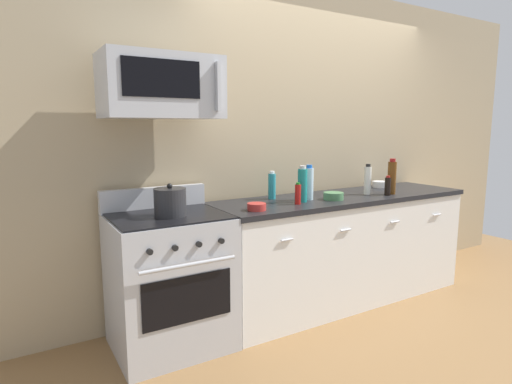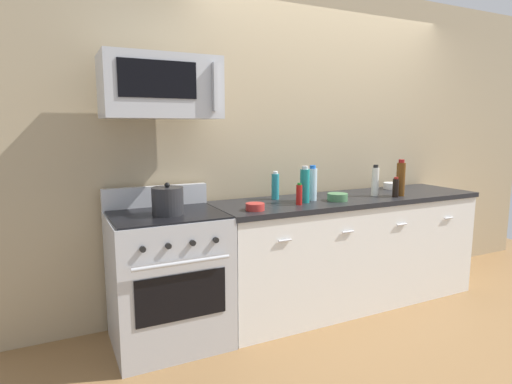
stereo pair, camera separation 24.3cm
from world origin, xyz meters
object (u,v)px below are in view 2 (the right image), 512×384
(bottle_hot_sauce_red, at_px, (299,195))
(bottle_water_clear, at_px, (312,184))
(microwave, at_px, (160,88))
(bottle_wine_amber, at_px, (401,179))
(bottle_sparkling_teal, at_px, (305,185))
(bowl_green_glaze, at_px, (337,197))
(bottle_dish_soap, at_px, (275,186))
(bowl_white_ceramic, at_px, (392,186))
(bottle_vinegar_white, at_px, (375,181))
(range_oven, at_px, (168,277))
(bowl_red_small, at_px, (255,206))
(stockpot, at_px, (168,201))
(bottle_soy_sauce_dark, at_px, (396,188))

(bottle_hot_sauce_red, bearing_deg, bottle_water_clear, 30.69)
(microwave, height_order, bottle_wine_amber, microwave)
(bottle_sparkling_teal, distance_m, bowl_green_glaze, 0.30)
(bottle_dish_soap, bearing_deg, bowl_white_ceramic, 0.84)
(microwave, xyz_separation_m, bottle_sparkling_teal, (1.06, -0.11, -0.70))
(bottle_vinegar_white, xyz_separation_m, bowl_white_ceramic, (0.42, 0.24, -0.09))
(bottle_sparkling_teal, bearing_deg, bottle_hot_sauce_red, -145.75)
(range_oven, bearing_deg, bottle_water_clear, -0.64)
(range_oven, bearing_deg, bottle_hot_sauce_red, -7.52)
(bottle_dish_soap, height_order, bowl_white_ceramic, bottle_dish_soap)
(range_oven, height_order, bottle_hot_sauce_red, bottle_hot_sauce_red)
(bottle_hot_sauce_red, relative_size, bottle_wine_amber, 0.54)
(bottle_vinegar_white, bearing_deg, bottle_hot_sauce_red, -174.85)
(range_oven, distance_m, bowl_white_ceramic, 2.25)
(bottle_sparkling_teal, xyz_separation_m, bowl_green_glaze, (0.28, -0.04, -0.10))
(bottle_water_clear, relative_size, bottle_wine_amber, 0.91)
(bottle_dish_soap, distance_m, bowl_green_glaze, 0.50)
(bowl_white_ceramic, xyz_separation_m, bowl_red_small, (-1.61, -0.35, -0.00))
(stockpot, bearing_deg, bottle_vinegar_white, -0.11)
(microwave, bearing_deg, bottle_wine_amber, -5.75)
(bottle_dish_soap, distance_m, bowl_white_ceramic, 1.26)
(bowl_white_ceramic, relative_size, bowl_green_glaze, 0.95)
(bottle_hot_sauce_red, height_order, bottle_sparkling_teal, bottle_sparkling_teal)
(microwave, xyz_separation_m, bottle_water_clear, (1.17, -0.06, -0.70))
(range_oven, xyz_separation_m, microwave, (0.00, 0.04, 1.28))
(bottle_vinegar_white, height_order, bottle_wine_amber, bottle_wine_amber)
(bottle_wine_amber, xyz_separation_m, bowl_green_glaze, (-0.62, 0.04, -0.11))
(bottle_soy_sauce_dark, xyz_separation_m, bottle_wine_amber, (0.09, 0.03, 0.07))
(bowl_white_ceramic, bearing_deg, range_oven, -175.15)
(bottle_soy_sauce_dark, xyz_separation_m, stockpot, (-1.87, 0.13, 0.01))
(bowl_white_ceramic, bearing_deg, bottle_water_clear, -169.03)
(bottle_dish_soap, bearing_deg, bottle_vinegar_white, -14.99)
(bottle_soy_sauce_dark, relative_size, bottle_wine_amber, 0.54)
(bottle_soy_sauce_dark, bearing_deg, bottle_hot_sauce_red, 176.28)
(bottle_soy_sauce_dark, distance_m, bottle_water_clear, 0.73)
(bottle_soy_sauce_dark, height_order, bowl_white_ceramic, bottle_soy_sauce_dark)
(bottle_hot_sauce_red, xyz_separation_m, stockpot, (-0.97, 0.08, 0.02))
(bottle_vinegar_white, height_order, stockpot, bottle_vinegar_white)
(bottle_hot_sauce_red, xyz_separation_m, bottle_dish_soap, (-0.04, 0.30, 0.03))
(range_oven, relative_size, bottle_dish_soap, 4.74)
(range_oven, height_order, bowl_red_small, range_oven)
(bottle_vinegar_white, bearing_deg, range_oven, 178.17)
(bottle_dish_soap, height_order, bowl_red_small, bottle_dish_soap)
(bottle_vinegar_white, relative_size, bottle_hot_sauce_red, 1.59)
(range_oven, relative_size, bottle_hot_sauce_red, 6.50)
(microwave, distance_m, bowl_green_glaze, 1.57)
(bottle_dish_soap, relative_size, bowl_white_ceramic, 1.48)
(bottle_sparkling_teal, bearing_deg, range_oven, 176.26)
(bottle_water_clear, relative_size, bowl_white_ceramic, 1.83)
(microwave, relative_size, bottle_dish_soap, 3.30)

